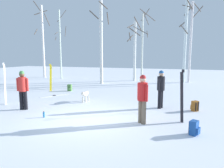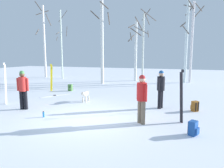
# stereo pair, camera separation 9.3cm
# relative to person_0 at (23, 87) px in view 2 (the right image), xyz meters

# --- Properties ---
(ground_plane) EXTENTS (60.00, 60.00, 0.00)m
(ground_plane) POSITION_rel_person_0_xyz_m (3.20, -0.17, -0.98)
(ground_plane) COLOR white
(person_0) EXTENTS (0.50, 0.34, 1.72)m
(person_0) POSITION_rel_person_0_xyz_m (0.00, 0.00, 0.00)
(person_0) COLOR black
(person_0) RESTS_ON ground_plane
(person_1) EXTENTS (0.42, 0.37, 1.72)m
(person_1) POSITION_rel_person_0_xyz_m (5.28, -0.05, 0.00)
(person_1) COLOR #72604C
(person_1) RESTS_ON ground_plane
(person_2) EXTENTS (0.34, 0.50, 1.72)m
(person_2) POSITION_rel_person_0_xyz_m (5.66, 2.26, 0.00)
(person_2) COLOR black
(person_2) RESTS_ON ground_plane
(dog) EXTENTS (0.27, 0.90, 0.57)m
(dog) POSITION_rel_person_0_xyz_m (1.88, 2.24, -0.59)
(dog) COLOR beige
(dog) RESTS_ON ground_plane
(ski_pair_planted_0) EXTENTS (0.15, 0.16, 1.81)m
(ski_pair_planted_0) POSITION_rel_person_0_xyz_m (-1.76, 4.34, -0.08)
(ski_pair_planted_0) COLOR yellow
(ski_pair_planted_0) RESTS_ON ground_plane
(ski_pair_planted_1) EXTENTS (0.09, 0.24, 2.02)m
(ski_pair_planted_1) POSITION_rel_person_0_xyz_m (-1.58, 0.51, 0.02)
(ski_pair_planted_1) COLOR white
(ski_pair_planted_1) RESTS_ON ground_plane
(ski_pair_planted_2) EXTENTS (0.19, 0.20, 1.89)m
(ski_pair_planted_2) POSITION_rel_person_0_xyz_m (6.56, 0.57, -0.04)
(ski_pair_planted_2) COLOR black
(ski_pair_planted_2) RESTS_ON ground_plane
(ski_pair_lying_0) EXTENTS (1.11, 1.66, 0.05)m
(ski_pair_lying_0) POSITION_rel_person_0_xyz_m (-0.51, 3.00, -0.97)
(ski_pair_lying_0) COLOR white
(ski_pair_lying_0) RESTS_ON ground_plane
(ski_poles_0) EXTENTS (0.07, 0.26, 1.38)m
(ski_poles_0) POSITION_rel_person_0_xyz_m (5.10, 1.26, -0.24)
(ski_poles_0) COLOR #B2B2BC
(ski_poles_0) RESTS_ON ground_plane
(backpack_0) EXTENTS (0.34, 0.34, 0.44)m
(backpack_0) POSITION_rel_person_0_xyz_m (7.11, 2.26, -0.77)
(backpack_0) COLOR #99591E
(backpack_0) RESTS_ON ground_plane
(backpack_1) EXTENTS (0.34, 0.32, 0.44)m
(backpack_1) POSITION_rel_person_0_xyz_m (6.95, -0.57, -0.77)
(backpack_1) COLOR #1E4C99
(backpack_1) RESTS_ON ground_plane
(backpack_2) EXTENTS (0.28, 0.30, 0.44)m
(backpack_2) POSITION_rel_person_0_xyz_m (-0.58, 4.74, -0.77)
(backpack_2) COLOR #4C7F3F
(backpack_2) RESTS_ON ground_plane
(water_bottle_0) EXTENTS (0.07, 0.07, 0.23)m
(water_bottle_0) POSITION_rel_person_0_xyz_m (1.58, -0.66, -0.87)
(water_bottle_0) COLOR #1E72BF
(water_bottle_0) RESTS_ON ground_plane
(birch_tree_0) EXTENTS (1.74, 1.94, 8.00)m
(birch_tree_0) POSITION_rel_person_0_xyz_m (-7.74, 11.25, 3.05)
(birch_tree_0) COLOR white
(birch_tree_0) RESTS_ON ground_plane
(birch_tree_1) EXTENTS (1.42, 1.42, 6.93)m
(birch_tree_1) POSITION_rel_person_0_xyz_m (-5.32, 10.90, 2.59)
(birch_tree_1) COLOR silver
(birch_tree_1) RESTS_ON ground_plane
(birch_tree_2) EXTENTS (1.71, 1.70, 7.48)m
(birch_tree_2) POSITION_rel_person_0_xyz_m (0.06, 8.81, 2.87)
(birch_tree_2) COLOR silver
(birch_tree_2) RESTS_ON ground_plane
(birch_tree_3) EXTENTS (1.43, 1.42, 5.79)m
(birch_tree_3) POSITION_rel_person_0_xyz_m (2.23, 11.67, 2.01)
(birch_tree_3) COLOR white
(birch_tree_3) RESTS_ON ground_plane
(birch_tree_4) EXTENTS (1.55, 1.45, 5.89)m
(birch_tree_4) POSITION_rel_person_0_xyz_m (3.56, 8.65, 2.01)
(birch_tree_4) COLOR silver
(birch_tree_4) RESTS_ON ground_plane
(birch_tree_5) EXTENTS (1.08, 1.08, 7.91)m
(birch_tree_5) POSITION_rel_person_0_xyz_m (6.65, 11.79, 3.06)
(birch_tree_5) COLOR silver
(birch_tree_5) RESTS_ON ground_plane
(birch_tree_6) EXTENTS (1.76, 1.75, 6.91)m
(birch_tree_6) POSITION_rel_person_0_xyz_m (7.08, 12.11, 2.67)
(birch_tree_6) COLOR silver
(birch_tree_6) RESTS_ON ground_plane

